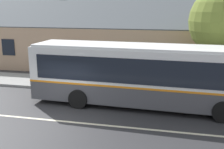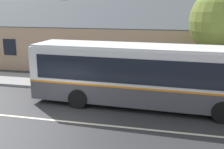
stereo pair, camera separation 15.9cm
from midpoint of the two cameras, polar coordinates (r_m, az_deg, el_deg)
The scene contains 7 objects.
ground_plane at distance 13.46m, azimuth -11.53°, elevation -9.09°, with size 300.00×300.00×0.00m, color #2D2D30.
sidewalk_far at distance 18.72m, azimuth -3.87°, elevation -1.99°, with size 60.00×3.00×0.15m, color gray.
lane_divider_stripe at distance 13.46m, azimuth -11.53°, elevation -9.07°, with size 60.00×0.16×0.01m, color beige.
community_building at distance 25.20m, azimuth 5.46°, elevation 6.30°, with size 28.29×9.71×6.70m.
transit_bus at distance 14.57m, azimuth 7.29°, elevation 0.04°, with size 12.18×3.08×3.21m.
bench_by_building at distance 19.39m, azimuth -13.19°, elevation -0.29°, with size 1.50×0.51×0.94m.
street_tree_primary at distance 18.32m, azimuth 22.11°, elevation 9.48°, with size 4.28×4.28×6.42m.
Camera 2 is at (5.48, -11.16, 5.19)m, focal length 45.00 mm.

